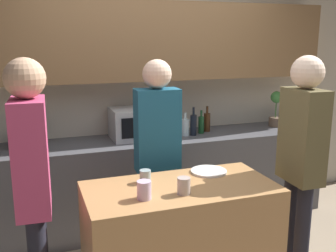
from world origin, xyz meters
The scene contains 17 objects.
back_wall centered at (0.00, 1.66, 1.54)m, with size 6.40×0.40×2.70m.
back_counter centered at (0.00, 1.39, 0.44)m, with size 3.60×0.62×0.89m.
kitchen_island centered at (-0.25, 0.05, 0.45)m, with size 1.26×0.63×0.91m.
microwave centered at (-0.16, 1.45, 1.04)m, with size 0.52×0.39×0.30m.
toaster centered at (-1.20, 1.45, 0.98)m, with size 0.26×0.16×0.18m.
potted_plant centered at (1.43, 1.45, 1.09)m, with size 0.14×0.14×0.39m.
bottle_0 centered at (0.32, 1.39, 0.98)m, with size 0.09×0.09×0.24m.
bottle_1 centered at (0.40, 1.37, 1.00)m, with size 0.07×0.07×0.29m.
bottle_2 centered at (0.51, 1.42, 0.98)m, with size 0.06×0.06×0.24m.
bottle_3 centered at (0.60, 1.48, 0.99)m, with size 0.07×0.07×0.27m.
plate_on_island centered at (0.04, 0.24, 0.92)m, with size 0.26×0.26×0.01m.
cup_0 centered at (-0.53, -0.07, 0.97)m, with size 0.09×0.09×0.11m.
cup_1 centered at (-0.28, -0.08, 0.96)m, with size 0.08×0.08×0.11m.
cup_2 centered at (-0.45, 0.19, 0.95)m, with size 0.08×0.08×0.09m.
person_left centered at (-0.22, 0.63, 1.02)m, with size 0.35×0.22×1.70m.
person_center centered at (-1.16, 0.10, 1.05)m, with size 0.23×0.35×1.75m.
person_right centered at (0.66, 0.02, 1.05)m, with size 0.23×0.35×1.74m.
Camera 1 is at (-1.13, -2.20, 1.85)m, focal length 42.00 mm.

